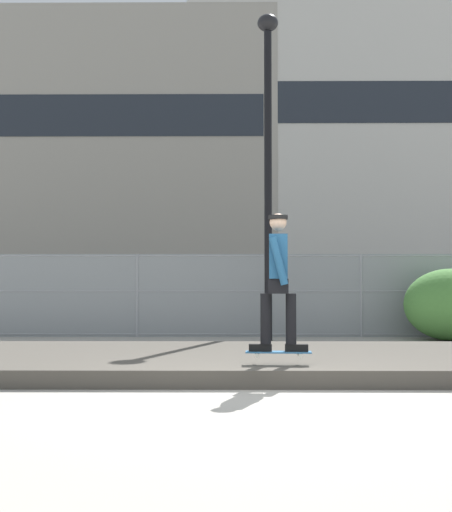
# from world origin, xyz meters

# --- Properties ---
(ground_plane) EXTENTS (120.00, 120.00, 0.00)m
(ground_plane) POSITION_xyz_m (0.00, 0.00, 0.00)
(ground_plane) COLOR #9E998E
(gravel_berm) EXTENTS (13.71, 3.91, 0.22)m
(gravel_berm) POSITION_xyz_m (0.00, 2.46, 0.11)
(gravel_berm) COLOR #4C473F
(gravel_berm) RESTS_ON ground_plane
(skateboard) EXTENTS (0.81, 0.24, 0.07)m
(skateboard) POSITION_xyz_m (0.18, 1.05, 0.37)
(skateboard) COLOR #2D608C
(skater) EXTENTS (0.72, 0.59, 1.69)m
(skater) POSITION_xyz_m (0.18, 1.05, 1.33)
(skater) COLOR black
(skater) RESTS_ON skateboard
(chain_fence) EXTENTS (25.10, 0.06, 1.85)m
(chain_fence) POSITION_xyz_m (-0.00, 8.08, 0.93)
(chain_fence) COLOR gray
(chain_fence) RESTS_ON ground_plane
(street_lamp) EXTENTS (0.44, 0.44, 6.89)m
(street_lamp) POSITION_xyz_m (0.38, 7.09, 4.28)
(street_lamp) COLOR black
(street_lamp) RESTS_ON ground_plane
(parked_car_near) EXTENTS (4.48, 2.11, 1.66)m
(parked_car_near) POSITION_xyz_m (-2.37, 10.51, 0.84)
(parked_car_near) COLOR #474C54
(parked_car_near) RESTS_ON ground_plane
(parked_car_mid) EXTENTS (4.55, 2.25, 1.66)m
(parked_car_mid) POSITION_xyz_m (3.10, 10.16, 0.84)
(parked_car_mid) COLOR silver
(parked_car_mid) RESTS_ON ground_plane
(library_building) EXTENTS (20.96, 11.76, 17.83)m
(library_building) POSITION_xyz_m (-8.16, 39.05, 8.92)
(library_building) COLOR gray
(library_building) RESTS_ON ground_plane
(office_block) EXTENTS (28.44, 14.53, 19.07)m
(office_block) POSITION_xyz_m (11.16, 40.49, 9.54)
(office_block) COLOR #B2AFA8
(office_block) RESTS_ON ground_plane
(shrub_left) EXTENTS (1.95, 1.59, 1.50)m
(shrub_left) POSITION_xyz_m (4.20, 7.14, 0.75)
(shrub_left) COLOR #477F38
(shrub_left) RESTS_ON ground_plane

